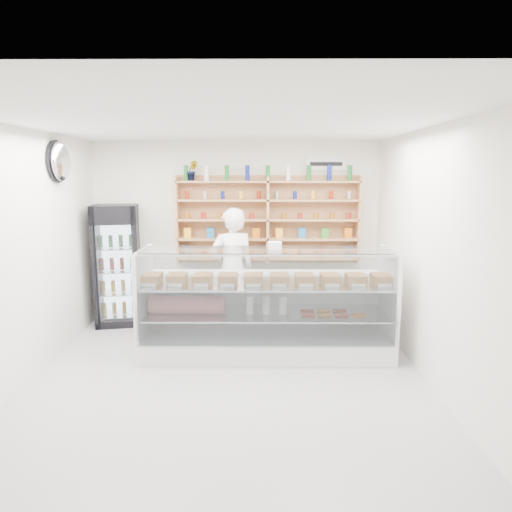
{
  "coord_description": "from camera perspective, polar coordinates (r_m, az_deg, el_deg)",
  "views": [
    {
      "loc": [
        0.37,
        -4.72,
        2.27
      ],
      "look_at": [
        0.33,
        0.9,
        1.28
      ],
      "focal_mm": 32.0,
      "sensor_mm": 36.0,
      "label": 1
    }
  ],
  "objects": [
    {
      "name": "room",
      "position": [
        4.81,
        -3.99,
        -0.46
      ],
      "size": [
        5.0,
        5.0,
        5.0
      ],
      "color": "#A6A6AB",
      "rests_on": "ground"
    },
    {
      "name": "display_counter",
      "position": [
        5.94,
        1.26,
        -8.64
      ],
      "size": [
        3.16,
        0.94,
        1.37
      ],
      "color": "white",
      "rests_on": "floor"
    },
    {
      "name": "shop_worker",
      "position": [
        6.67,
        -2.99,
        -1.77
      ],
      "size": [
        0.77,
        0.63,
        1.82
      ],
      "primitive_type": "imported",
      "rotation": [
        0.0,
        0.0,
        3.47
      ],
      "color": "white",
      "rests_on": "floor"
    },
    {
      "name": "drinks_cooler",
      "position": [
        7.32,
        -16.96,
        -1.04
      ],
      "size": [
        0.78,
        0.76,
        1.84
      ],
      "rotation": [
        0.0,
        0.0,
        0.2
      ],
      "color": "black",
      "rests_on": "floor"
    },
    {
      "name": "wall_shelving",
      "position": [
        7.09,
        1.47,
        4.52
      ],
      "size": [
        2.84,
        0.28,
        1.33
      ],
      "color": "#AB7750",
      "rests_on": "back_wall"
    },
    {
      "name": "potted_plant",
      "position": [
        7.13,
        -8.0,
        10.53
      ],
      "size": [
        0.2,
        0.18,
        0.31
      ],
      "primitive_type": "imported",
      "rotation": [
        0.0,
        0.0,
        0.29
      ],
      "color": "#1E6626",
      "rests_on": "wall_shelving"
    },
    {
      "name": "security_mirror",
      "position": [
        6.44,
        -23.24,
        10.8
      ],
      "size": [
        0.15,
        0.5,
        0.5
      ],
      "primitive_type": "ellipsoid",
      "color": "silver",
      "rests_on": "left_wall"
    },
    {
      "name": "wall_sign",
      "position": [
        7.26,
        8.74,
        11.3
      ],
      "size": [
        0.62,
        0.03,
        0.2
      ],
      "primitive_type": "cube",
      "color": "white",
      "rests_on": "back_wall"
    }
  ]
}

